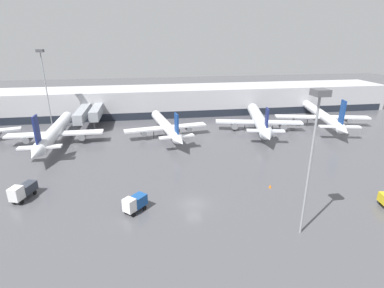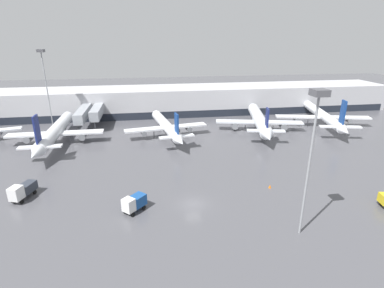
{
  "view_description": "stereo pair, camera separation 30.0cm",
  "coord_description": "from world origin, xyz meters",
  "px_view_note": "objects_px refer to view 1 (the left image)",
  "views": [
    {
      "loc": [
        -7.04,
        -42.01,
        25.87
      ],
      "look_at": [
        2.98,
        20.29,
        3.0
      ],
      "focal_mm": 28.0,
      "sensor_mm": 36.0,
      "label": 1
    },
    {
      "loc": [
        -6.74,
        -42.05,
        25.87
      ],
      "look_at": [
        2.98,
        20.29,
        3.0
      ],
      "focal_mm": 28.0,
      "sensor_mm": 36.0,
      "label": 2
    }
  ],
  "objects_px": {
    "service_truck_2": "(135,203)",
    "traffic_cone_0": "(270,186)",
    "parked_jet_1": "(166,126)",
    "parked_jet_3": "(55,132)",
    "parked_jet_4": "(259,120)",
    "service_truck_1": "(22,191)",
    "apron_light_mast_2": "(316,125)",
    "parked_jet_2": "(322,115)",
    "apron_light_mast_0": "(43,69)"
  },
  "relations": [
    {
      "from": "traffic_cone_0",
      "to": "apron_light_mast_2",
      "type": "relative_size",
      "value": 0.03
    },
    {
      "from": "parked_jet_1",
      "to": "parked_jet_3",
      "type": "relative_size",
      "value": 0.86
    },
    {
      "from": "service_truck_1",
      "to": "apron_light_mast_0",
      "type": "xyz_separation_m",
      "value": [
        -6.35,
        42.15,
        15.66
      ]
    },
    {
      "from": "service_truck_2",
      "to": "apron_light_mast_2",
      "type": "height_order",
      "value": "apron_light_mast_2"
    },
    {
      "from": "traffic_cone_0",
      "to": "parked_jet_3",
      "type": "bearing_deg",
      "value": 145.15
    },
    {
      "from": "parked_jet_2",
      "to": "service_truck_2",
      "type": "distance_m",
      "value": 67.55
    },
    {
      "from": "parked_jet_4",
      "to": "service_truck_1",
      "type": "bearing_deg",
      "value": 133.07
    },
    {
      "from": "parked_jet_3",
      "to": "service_truck_2",
      "type": "relative_size",
      "value": 8.99
    },
    {
      "from": "parked_jet_2",
      "to": "parked_jet_4",
      "type": "height_order",
      "value": "parked_jet_2"
    },
    {
      "from": "parked_jet_1",
      "to": "apron_light_mast_0",
      "type": "distance_m",
      "value": 37.94
    },
    {
      "from": "service_truck_2",
      "to": "traffic_cone_0",
      "type": "xyz_separation_m",
      "value": [
        23.93,
        4.04,
        -1.27
      ]
    },
    {
      "from": "parked_jet_2",
      "to": "apron_light_mast_2",
      "type": "height_order",
      "value": "apron_light_mast_2"
    },
    {
      "from": "parked_jet_4",
      "to": "service_truck_1",
      "type": "distance_m",
      "value": 61.39
    },
    {
      "from": "service_truck_2",
      "to": "apron_light_mast_0",
      "type": "bearing_deg",
      "value": -109.72
    },
    {
      "from": "service_truck_1",
      "to": "service_truck_2",
      "type": "relative_size",
      "value": 1.36
    },
    {
      "from": "parked_jet_2",
      "to": "service_truck_2",
      "type": "height_order",
      "value": "parked_jet_2"
    },
    {
      "from": "parked_jet_2",
      "to": "service_truck_1",
      "type": "height_order",
      "value": "parked_jet_2"
    },
    {
      "from": "service_truck_2",
      "to": "traffic_cone_0",
      "type": "bearing_deg",
      "value": 142.89
    },
    {
      "from": "parked_jet_2",
      "to": "apron_light_mast_2",
      "type": "xyz_separation_m",
      "value": [
        -32.27,
        -48.03,
        12.35
      ]
    },
    {
      "from": "parked_jet_2",
      "to": "apron_light_mast_0",
      "type": "relative_size",
      "value": 1.61
    },
    {
      "from": "service_truck_2",
      "to": "parked_jet_2",
      "type": "bearing_deg",
      "value": 168.63
    },
    {
      "from": "apron_light_mast_2",
      "to": "parked_jet_2",
      "type": "bearing_deg",
      "value": 56.11
    },
    {
      "from": "service_truck_1",
      "to": "traffic_cone_0",
      "type": "relative_size",
      "value": 8.84
    },
    {
      "from": "parked_jet_1",
      "to": "parked_jet_2",
      "type": "distance_m",
      "value": 47.52
    },
    {
      "from": "parked_jet_2",
      "to": "service_truck_2",
      "type": "xyz_separation_m",
      "value": [
        -55.1,
        -39.03,
        -1.67
      ]
    },
    {
      "from": "service_truck_1",
      "to": "service_truck_2",
      "type": "height_order",
      "value": "service_truck_1"
    },
    {
      "from": "traffic_cone_0",
      "to": "apron_light_mast_0",
      "type": "bearing_deg",
      "value": 137.37
    },
    {
      "from": "parked_jet_3",
      "to": "apron_light_mast_2",
      "type": "bearing_deg",
      "value": -135.97
    },
    {
      "from": "traffic_cone_0",
      "to": "apron_light_mast_0",
      "type": "xyz_separation_m",
      "value": [
        -48.87,
        44.98,
        16.92
      ]
    },
    {
      "from": "apron_light_mast_0",
      "to": "apron_light_mast_2",
      "type": "distance_m",
      "value": 75.17
    },
    {
      "from": "parked_jet_1",
      "to": "service_truck_1",
      "type": "bearing_deg",
      "value": 128.08
    },
    {
      "from": "parked_jet_3",
      "to": "apron_light_mast_2",
      "type": "relative_size",
      "value": 1.8
    },
    {
      "from": "parked_jet_1",
      "to": "parked_jet_3",
      "type": "distance_m",
      "value": 28.04
    },
    {
      "from": "service_truck_2",
      "to": "traffic_cone_0",
      "type": "distance_m",
      "value": 24.31
    },
    {
      "from": "service_truck_2",
      "to": "apron_light_mast_0",
      "type": "distance_m",
      "value": 57.18
    },
    {
      "from": "service_truck_2",
      "to": "apron_light_mast_2",
      "type": "bearing_deg",
      "value": 111.8
    },
    {
      "from": "parked_jet_3",
      "to": "traffic_cone_0",
      "type": "relative_size",
      "value": 58.58
    },
    {
      "from": "parked_jet_3",
      "to": "service_truck_1",
      "type": "distance_m",
      "value": 28.09
    },
    {
      "from": "parked_jet_3",
      "to": "apron_light_mast_0",
      "type": "distance_m",
      "value": 20.46
    },
    {
      "from": "service_truck_2",
      "to": "traffic_cone_0",
      "type": "relative_size",
      "value": 6.51
    },
    {
      "from": "parked_jet_2",
      "to": "traffic_cone_0",
      "type": "relative_size",
      "value": 58.73
    },
    {
      "from": "parked_jet_2",
      "to": "apron_light_mast_2",
      "type": "distance_m",
      "value": 59.17
    },
    {
      "from": "parked_jet_4",
      "to": "service_truck_1",
      "type": "relative_size",
      "value": 6.54
    },
    {
      "from": "parked_jet_4",
      "to": "service_truck_2",
      "type": "xyz_separation_m",
      "value": [
        -34.49,
        -37.69,
        -1.51
      ]
    },
    {
      "from": "parked_jet_3",
      "to": "traffic_cone_0",
      "type": "xyz_separation_m",
      "value": [
        44.26,
        -30.82,
        -2.89
      ]
    },
    {
      "from": "apron_light_mast_2",
      "to": "service_truck_1",
      "type": "bearing_deg",
      "value": 159.03
    },
    {
      "from": "parked_jet_3",
      "to": "apron_light_mast_2",
      "type": "xyz_separation_m",
      "value": [
        43.17,
        -43.86,
        12.4
      ]
    },
    {
      "from": "apron_light_mast_0",
      "to": "parked_jet_1",
      "type": "bearing_deg",
      "value": -22.09
    },
    {
      "from": "parked_jet_4",
      "to": "traffic_cone_0",
      "type": "bearing_deg",
      "value": 175.52
    },
    {
      "from": "parked_jet_2",
      "to": "parked_jet_3",
      "type": "relative_size",
      "value": 1.0
    }
  ]
}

